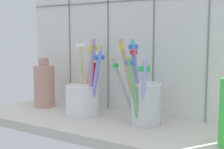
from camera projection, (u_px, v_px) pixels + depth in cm
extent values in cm
cube|color=#BCB7AD|center=(105.00, 126.00, 70.95)|extent=(64.00, 22.00, 2.00)
cube|color=silver|center=(132.00, 30.00, 78.31)|extent=(64.00, 2.00, 45.00)
cube|color=gray|center=(70.00, 30.00, 87.62)|extent=(0.30, 0.20, 45.00)
cube|color=gray|center=(108.00, 30.00, 80.80)|extent=(0.30, 0.20, 45.00)
cube|color=gray|center=(154.00, 29.00, 73.98)|extent=(0.30, 0.20, 45.00)
cube|color=gray|center=(209.00, 29.00, 67.15)|extent=(0.30, 0.20, 45.00)
cube|color=gray|center=(130.00, 1.00, 76.51)|extent=(64.00, 0.20, 0.30)
cylinder|color=white|center=(82.00, 100.00, 77.29)|extent=(8.30, 8.30, 6.87)
torus|color=silver|center=(82.00, 86.00, 76.86)|extent=(8.39, 8.39, 0.50)
cylinder|color=tan|center=(89.00, 77.00, 80.38)|extent=(1.54, 6.43, 16.40)
cube|color=yellow|center=(93.00, 52.00, 81.46)|extent=(2.02, 1.35, 1.38)
cylinder|color=#C1B889|center=(81.00, 75.00, 79.70)|extent=(4.18, 4.59, 17.58)
cube|color=white|center=(81.00, 45.00, 80.71)|extent=(2.52, 2.41, 1.22)
cylinder|color=#AF8ED0|center=(91.00, 77.00, 74.99)|extent=(2.56, 0.98, 18.04)
cube|color=yellow|center=(93.00, 47.00, 73.79)|extent=(0.75, 2.34, 0.95)
cylinder|color=#8B8FF0|center=(95.00, 83.00, 73.39)|extent=(5.65, 3.49, 15.67)
cube|color=blue|center=(99.00, 57.00, 71.02)|extent=(2.07, 2.76, 1.14)
cylinder|color=#87B686|center=(93.00, 79.00, 79.15)|extent=(2.71, 5.69, 15.99)
cube|color=white|center=(100.00, 53.00, 79.53)|extent=(2.33, 1.78, 1.30)
cylinder|color=red|center=(91.00, 85.00, 75.73)|extent=(4.02, 1.64, 14.06)
cube|color=yellow|center=(96.00, 60.00, 74.56)|extent=(1.30, 2.04, 1.02)
cylinder|color=silver|center=(146.00, 104.00, 67.97)|extent=(6.47, 6.47, 8.76)
torus|color=silver|center=(146.00, 84.00, 67.42)|extent=(6.64, 6.64, 0.50)
cylinder|color=#A9ACEF|center=(143.00, 93.00, 64.64)|extent=(2.54, 2.82, 14.33)
cube|color=green|center=(144.00, 69.00, 63.46)|extent=(2.36, 2.10, 1.15)
cylinder|color=#ABACB5|center=(124.00, 90.00, 69.19)|extent=(5.63, 2.54, 13.89)
cube|color=green|center=(116.00, 66.00, 68.95)|extent=(1.76, 2.74, 1.06)
cylinder|color=#986CC4|center=(136.00, 85.00, 68.56)|extent=(2.71, 1.48, 16.30)
cube|color=#E5333F|center=(134.00, 52.00, 68.16)|extent=(1.11, 1.99, 1.00)
cylinder|color=#4CB5E2|center=(137.00, 80.00, 69.49)|extent=(4.05, 2.23, 17.97)
cube|color=blue|center=(133.00, 47.00, 69.53)|extent=(1.54, 2.40, 1.11)
cylinder|color=tan|center=(129.00, 81.00, 67.77)|extent=(4.46, 3.47, 18.23)
cube|color=yellow|center=(122.00, 47.00, 66.80)|extent=(2.25, 2.61, 1.08)
cylinder|color=#6FB46E|center=(134.00, 92.00, 64.70)|extent=(1.95, 4.25, 14.66)
cube|color=blue|center=(130.00, 63.00, 63.07)|extent=(2.05, 1.36, 1.01)
cylinder|color=tan|center=(44.00, 86.00, 84.95)|extent=(5.52, 5.52, 11.06)
cylinder|color=tan|center=(44.00, 62.00, 84.13)|extent=(2.55, 2.55, 2.10)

